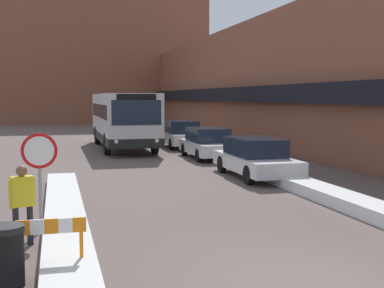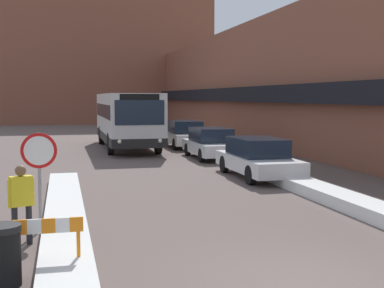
{
  "view_description": "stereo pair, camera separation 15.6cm",
  "coord_description": "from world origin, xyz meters",
  "views": [
    {
      "loc": [
        -3.77,
        -7.32,
        2.89
      ],
      "look_at": [
        -0.57,
        5.17,
        1.75
      ],
      "focal_mm": 50.0,
      "sensor_mm": 36.0,
      "label": 1
    },
    {
      "loc": [
        -3.62,
        -7.36,
        2.89
      ],
      "look_at": [
        -0.57,
        5.17,
        1.75
      ],
      "focal_mm": 50.0,
      "sensor_mm": 36.0,
      "label": 2
    }
  ],
  "objects": [
    {
      "name": "ground_plane",
      "position": [
        0.0,
        0.0,
        0.0
      ],
      "size": [
        160.0,
        160.0,
        0.0
      ],
      "primitive_type": "plane",
      "color": "brown"
    },
    {
      "name": "building_row_right",
      "position": [
        9.97,
        24.0,
        3.74
      ],
      "size": [
        5.5,
        60.0,
        7.5
      ],
      "color": "brown",
      "rests_on": "ground_plane"
    },
    {
      "name": "building_backdrop_far",
      "position": [
        0.0,
        54.38,
        7.23
      ],
      "size": [
        26.0,
        8.0,
        14.46
      ],
      "color": "brown",
      "rests_on": "ground_plane"
    },
    {
      "name": "snow_bank_left",
      "position": [
        -3.6,
        4.08,
        0.14
      ],
      "size": [
        0.9,
        14.66,
        0.28
      ],
      "color": "silver",
      "rests_on": "ground_plane"
    },
    {
      "name": "snow_bank_right",
      "position": [
        3.6,
        5.37,
        0.17
      ],
      "size": [
        0.9,
        9.03,
        0.34
      ],
      "color": "silver",
      "rests_on": "ground_plane"
    },
    {
      "name": "city_bus",
      "position": [
        -0.08,
        22.63,
        1.69
      ],
      "size": [
        2.69,
        10.42,
        3.08
      ],
      "color": "silver",
      "rests_on": "ground_plane"
    },
    {
      "name": "parked_car_front",
      "position": [
        3.2,
        10.65,
        0.72
      ],
      "size": [
        1.82,
        4.74,
        1.42
      ],
      "color": "silver",
      "rests_on": "ground_plane"
    },
    {
      "name": "parked_car_middle",
      "position": [
        3.2,
        16.82,
        0.72
      ],
      "size": [
        1.85,
        4.4,
        1.44
      ],
      "color": "silver",
      "rests_on": "ground_plane"
    },
    {
      "name": "parked_car_back",
      "position": [
        3.2,
        22.37,
        0.77
      ],
      "size": [
        1.9,
        4.21,
        1.54
      ],
      "color": "silver",
      "rests_on": "ground_plane"
    },
    {
      "name": "stop_sign",
      "position": [
        -4.11,
        4.43,
        1.54
      ],
      "size": [
        0.76,
        0.08,
        2.13
      ],
      "color": "gray",
      "rests_on": "ground_plane"
    },
    {
      "name": "pedestrian",
      "position": [
        -4.42,
        3.36,
        0.95
      ],
      "size": [
        0.49,
        0.33,
        1.58
      ],
      "rotation": [
        0.0,
        0.0,
        0.35
      ],
      "color": "#232328",
      "rests_on": "ground_plane"
    },
    {
      "name": "trash_bin",
      "position": [
        -4.55,
        1.07,
        0.48
      ],
      "size": [
        0.59,
        0.59,
        0.95
      ],
      "color": "black",
      "rests_on": "ground_plane"
    },
    {
      "name": "construction_barricade",
      "position": [
        -3.87,
        1.4,
        0.67
      ],
      "size": [
        1.1,
        0.06,
        0.94
      ],
      "color": "orange",
      "rests_on": "ground_plane"
    }
  ]
}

